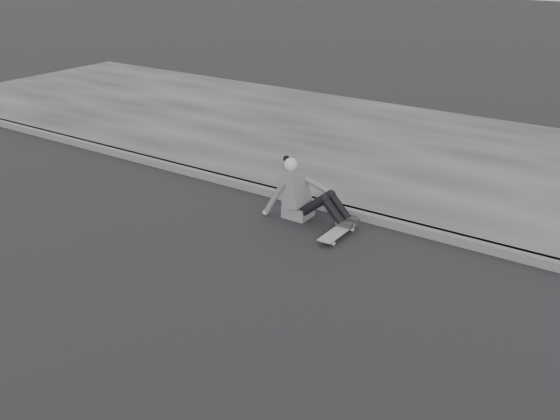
# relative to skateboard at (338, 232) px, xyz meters

# --- Properties ---
(ground) EXTENTS (80.00, 80.00, 0.00)m
(ground) POSITION_rel_skateboard_xyz_m (-0.06, -1.89, -0.07)
(ground) COLOR black
(ground) RESTS_ON ground
(curb) EXTENTS (24.00, 0.16, 0.12)m
(curb) POSITION_rel_skateboard_xyz_m (-0.06, 0.69, -0.01)
(curb) COLOR #4E4E4E
(curb) RESTS_ON ground
(sidewalk) EXTENTS (24.00, 6.00, 0.12)m
(sidewalk) POSITION_rel_skateboard_xyz_m (-0.06, 3.71, -0.01)
(sidewalk) COLOR #3A3A3A
(sidewalk) RESTS_ON ground
(skateboard) EXTENTS (0.20, 0.78, 0.09)m
(skateboard) POSITION_rel_skateboard_xyz_m (0.00, 0.00, 0.00)
(skateboard) COLOR #A9A9A4
(skateboard) RESTS_ON ground
(seated_woman) EXTENTS (1.38, 0.46, 0.88)m
(seated_woman) POSITION_rel_skateboard_xyz_m (-0.73, 0.25, 0.29)
(seated_woman) COLOR #515153
(seated_woman) RESTS_ON ground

